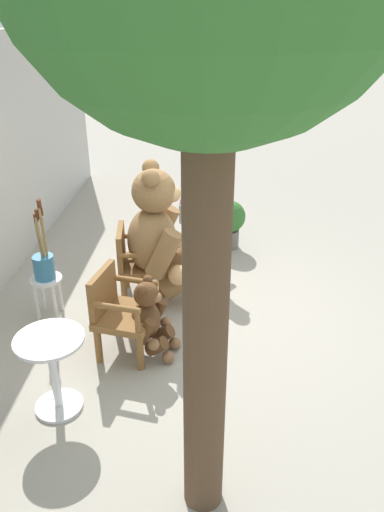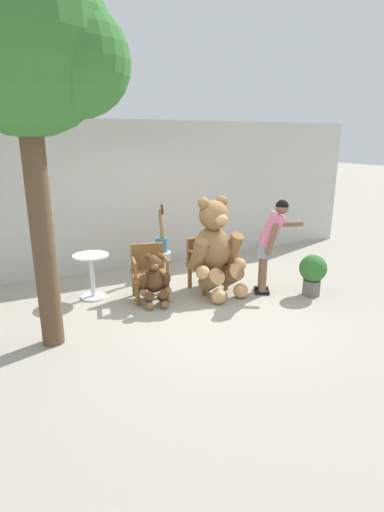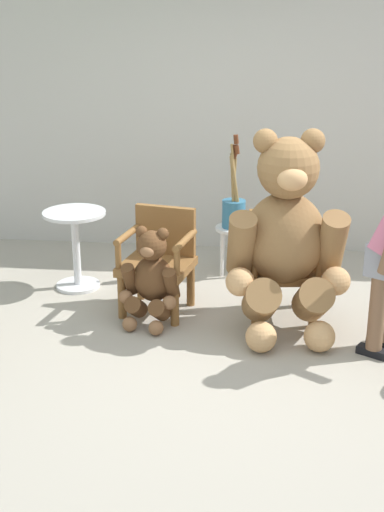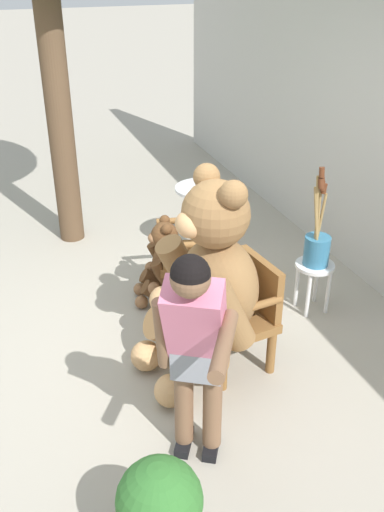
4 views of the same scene
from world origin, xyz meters
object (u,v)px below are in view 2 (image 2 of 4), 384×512
at_px(wooden_chair_left, 149,270).
at_px(round_side_table, 92,271).
at_px(person_visitor, 270,239).
at_px(potted_plant, 313,272).
at_px(teddy_bear_small, 155,280).
at_px(white_stool, 162,257).
at_px(brush_bucket, 161,242).
at_px(patio_tree, 31,50).
at_px(teddy_bear_large, 215,247).
at_px(wooden_chair_right, 206,262).

height_order(wooden_chair_left, round_side_table, wooden_chair_left).
relative_size(person_visitor, potted_plant, 2.28).
bearing_deg(teddy_bear_small, white_stool, 63.41).
distance_m(white_stool, brush_bucket, 0.30).
bearing_deg(patio_tree, teddy_bear_large, 14.02).
bearing_deg(wooden_chair_right, potted_plant, -37.39).
distance_m(teddy_bear_small, brush_bucket, 1.36).
bearing_deg(teddy_bear_large, potted_plant, -30.12).
height_order(brush_bucket, round_side_table, brush_bucket).
relative_size(wooden_chair_left, teddy_bear_small, 1.06).
bearing_deg(teddy_bear_large, person_visitor, -26.20).
relative_size(teddy_bear_large, potted_plant, 2.34).
relative_size(teddy_bear_small, white_stool, 1.76).
bearing_deg(patio_tree, white_stool, 40.87).
bearing_deg(white_stool, potted_plant, -47.17).
bearing_deg(potted_plant, wooden_chair_left, 156.21).
bearing_deg(brush_bucket, person_visitor, -51.31).
relative_size(wooden_chair_right, white_stool, 1.87).
relative_size(teddy_bear_small, person_visitor, 0.52).
relative_size(wooden_chair_left, person_visitor, 0.56).
relative_size(person_visitor, white_stool, 3.37).
height_order(teddy_bear_large, round_side_table, teddy_bear_large).
bearing_deg(patio_tree, wooden_chair_left, 30.71).
bearing_deg(round_side_table, wooden_chair_left, -26.08).
bearing_deg(teddy_bear_large, wooden_chair_left, 165.62).
height_order(teddy_bear_small, brush_bucket, brush_bucket).
xyz_separation_m(wooden_chair_left, potted_plant, (2.40, -1.06, -0.07)).
distance_m(round_side_table, patio_tree, 3.24).
distance_m(patio_tree, potted_plant, 4.91).
xyz_separation_m(teddy_bear_large, white_stool, (-0.46, 1.18, -0.42)).
bearing_deg(round_side_table, white_stool, 20.16).
bearing_deg(wooden_chair_left, person_visitor, -19.73).
distance_m(wooden_chair_right, potted_plant, 1.75).
bearing_deg(round_side_table, potted_plant, -24.38).
xyz_separation_m(wooden_chair_right, white_stool, (-0.44, 0.91, -0.11)).
bearing_deg(wooden_chair_right, white_stool, 115.77).
xyz_separation_m(wooden_chair_left, white_stool, (0.58, 0.91, -0.11)).
distance_m(person_visitor, white_stool, 2.08).
bearing_deg(round_side_table, patio_tree, -118.36).
bearing_deg(wooden_chair_left, teddy_bear_small, -94.34).
bearing_deg(wooden_chair_right, round_side_table, 167.72).
height_order(teddy_bear_small, patio_tree, patio_tree).
xyz_separation_m(wooden_chair_left, patio_tree, (-1.52, -0.90, 2.87)).
bearing_deg(patio_tree, potted_plant, -2.28).
relative_size(wooden_chair_right, patio_tree, 0.20).
xyz_separation_m(white_stool, brush_bucket, (0.00, -0.00, 0.30)).
height_order(white_stool, brush_bucket, brush_bucket).
distance_m(wooden_chair_left, white_stool, 1.08).
bearing_deg(wooden_chair_left, wooden_chair_right, 0.05).
relative_size(wooden_chair_right, round_side_table, 1.19).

